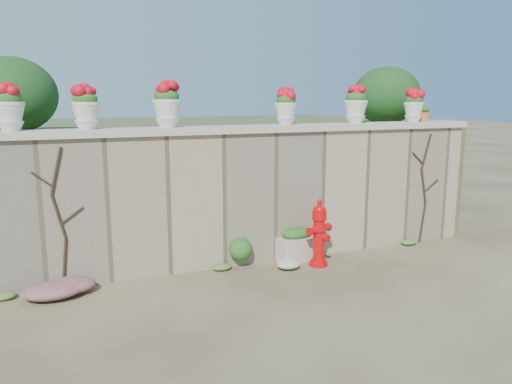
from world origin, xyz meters
name	(u,v)px	position (x,y,z in m)	size (l,w,h in m)	color
ground	(298,303)	(0.00, 0.00, 0.00)	(80.00, 80.00, 0.00)	#4C3A26
stone_wall	(246,198)	(0.00, 1.80, 1.00)	(8.00, 0.40, 2.00)	tan
wall_cap	(246,129)	(0.00, 1.80, 2.05)	(8.10, 0.52, 0.10)	beige
raised_fill	(192,170)	(0.00, 5.00, 1.00)	(9.00, 6.00, 2.00)	#384C23
back_shrub_left	(11,95)	(-3.20, 3.00, 2.55)	(1.30, 1.30, 1.10)	#143814
back_shrub_right	(386,95)	(3.40, 3.00, 2.55)	(1.30, 1.30, 1.10)	#143814
vine_left	(60,217)	(-2.67, 1.58, 0.99)	(0.60, 0.04, 1.91)	black
vine_right	(424,187)	(3.23, 1.58, 0.99)	(0.60, 0.04, 1.91)	black
fire_hydrant	(319,233)	(0.93, 1.16, 0.51)	(0.44, 0.32, 1.02)	red
planter_box	(297,245)	(0.74, 1.52, 0.24)	(0.68, 0.45, 0.53)	beige
green_shrub	(245,246)	(-0.12, 1.55, 0.31)	(0.66, 0.60, 0.63)	#1E5119
magenta_clump	(61,287)	(-2.72, 1.34, 0.13)	(0.95, 0.63, 0.25)	#B1236A
white_flowers	(287,263)	(0.42, 1.20, 0.09)	(0.52, 0.41, 0.19)	white
urn_pot_0	(9,108)	(-3.16, 1.80, 2.39)	(0.37, 0.37, 0.59)	silver
urn_pot_1	(86,108)	(-2.25, 1.80, 2.38)	(0.37, 0.37, 0.58)	silver
urn_pot_2	(167,105)	(-1.17, 1.80, 2.41)	(0.40, 0.40, 0.63)	silver
urn_pot_3	(286,107)	(0.66, 1.80, 2.37)	(0.35, 0.35, 0.54)	silver
urn_pot_4	(356,105)	(1.92, 1.80, 2.39)	(0.38, 0.38, 0.60)	silver
urn_pot_5	(414,106)	(3.09, 1.80, 2.37)	(0.35, 0.35, 0.54)	silver
terracotta_pot	(424,114)	(3.31, 1.80, 2.22)	(0.22, 0.22, 0.27)	#C75B3C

